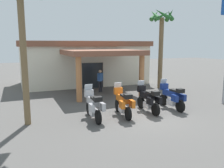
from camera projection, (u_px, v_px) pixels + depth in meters
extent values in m
plane|color=#514F4C|center=(145.00, 116.00, 11.96)|extent=(80.00, 80.00, 0.00)
cube|color=silver|center=(84.00, 65.00, 21.72)|extent=(11.06, 5.24, 3.44)
cube|color=#1E2328|center=(93.00, 75.00, 19.43)|extent=(1.80, 0.11, 2.10)
cube|color=brown|center=(102.00, 52.00, 17.02)|extent=(5.33, 4.71, 0.35)
cylinder|color=#B27042|center=(79.00, 80.00, 14.69)|extent=(0.36, 0.36, 2.86)
cylinder|color=#B27042|center=(142.00, 76.00, 16.38)|extent=(0.36, 0.36, 2.86)
cube|color=brown|center=(83.00, 44.00, 21.39)|extent=(11.47, 5.65, 0.44)
cylinder|color=black|center=(89.00, 109.00, 12.11)|extent=(0.16, 0.66, 0.66)
cylinder|color=black|center=(98.00, 117.00, 10.69)|extent=(0.16, 0.66, 0.66)
cube|color=silver|center=(93.00, 112.00, 11.37)|extent=(0.34, 0.57, 0.32)
cube|color=#B2B2B7|center=(92.00, 101.00, 11.42)|extent=(0.34, 1.16, 0.34)
cube|color=black|center=(94.00, 98.00, 11.06)|extent=(0.30, 0.61, 0.10)
cube|color=#B2B2B7|center=(89.00, 93.00, 11.95)|extent=(0.45, 0.25, 0.36)
cube|color=#B2BCC6|center=(88.00, 88.00, 11.98)|extent=(0.40, 0.13, 0.36)
cube|color=#B2B2B7|center=(92.00, 108.00, 10.66)|extent=(0.19, 0.45, 0.36)
cube|color=#B2B2B7|center=(102.00, 107.00, 10.84)|extent=(0.19, 0.45, 0.36)
cube|color=black|center=(98.00, 99.00, 10.59)|extent=(0.37, 0.33, 0.22)
cylinder|color=black|center=(118.00, 106.00, 12.68)|extent=(0.21, 0.67, 0.66)
cylinder|color=black|center=(128.00, 114.00, 11.22)|extent=(0.21, 0.67, 0.66)
cube|color=silver|center=(123.00, 109.00, 11.92)|extent=(0.38, 0.59, 0.32)
cube|color=orange|center=(122.00, 98.00, 11.98)|extent=(0.42, 1.18, 0.34)
cube|color=black|center=(124.00, 96.00, 11.61)|extent=(0.34, 0.63, 0.10)
cube|color=orange|center=(118.00, 91.00, 12.53)|extent=(0.46, 0.29, 0.36)
cube|color=#B2BCC6|center=(118.00, 86.00, 12.56)|extent=(0.41, 0.16, 0.36)
cube|color=orange|center=(122.00, 105.00, 11.22)|extent=(0.23, 0.46, 0.36)
cube|color=orange|center=(132.00, 104.00, 11.37)|extent=(0.23, 0.46, 0.36)
cube|color=black|center=(128.00, 96.00, 11.13)|extent=(0.39, 0.36, 0.22)
cylinder|color=black|center=(141.00, 103.00, 13.37)|extent=(0.16, 0.66, 0.66)
cylinder|color=black|center=(156.00, 109.00, 11.94)|extent=(0.16, 0.66, 0.66)
cube|color=silver|center=(148.00, 105.00, 12.63)|extent=(0.33, 0.57, 0.32)
cube|color=black|center=(147.00, 95.00, 12.68)|extent=(0.33, 1.16, 0.34)
cube|color=black|center=(150.00, 93.00, 12.32)|extent=(0.29, 0.61, 0.10)
cube|color=black|center=(141.00, 88.00, 13.21)|extent=(0.45, 0.25, 0.36)
cube|color=#B2BCC6|center=(141.00, 83.00, 13.24)|extent=(0.40, 0.13, 0.36)
cube|color=black|center=(150.00, 101.00, 11.92)|extent=(0.19, 0.44, 0.36)
cube|color=black|center=(159.00, 100.00, 12.10)|extent=(0.19, 0.44, 0.36)
cube|color=black|center=(156.00, 93.00, 11.85)|extent=(0.37, 0.33, 0.22)
cylinder|color=black|center=(163.00, 100.00, 13.98)|extent=(0.15, 0.66, 0.66)
cylinder|color=black|center=(180.00, 106.00, 12.57)|extent=(0.15, 0.66, 0.66)
cube|color=silver|center=(172.00, 102.00, 13.24)|extent=(0.33, 0.56, 0.32)
cube|color=navy|center=(170.00, 93.00, 13.29)|extent=(0.31, 1.15, 0.34)
cube|color=black|center=(174.00, 90.00, 12.94)|extent=(0.29, 0.60, 0.10)
cube|color=navy|center=(164.00, 87.00, 13.82)|extent=(0.44, 0.24, 0.36)
cube|color=#B2BCC6|center=(164.00, 82.00, 13.85)|extent=(0.40, 0.12, 0.36)
cube|color=navy|center=(175.00, 98.00, 12.53)|extent=(0.18, 0.44, 0.36)
cube|color=navy|center=(183.00, 97.00, 12.73)|extent=(0.18, 0.44, 0.36)
cube|color=black|center=(180.00, 91.00, 12.47)|extent=(0.36, 0.32, 0.22)
cylinder|color=black|center=(101.00, 86.00, 17.96)|extent=(0.14, 0.14, 0.85)
cylinder|color=black|center=(99.00, 87.00, 17.85)|extent=(0.14, 0.14, 0.85)
cylinder|color=#335999|center=(100.00, 77.00, 17.78)|extent=(0.32, 0.32, 0.60)
cylinder|color=#335999|center=(103.00, 76.00, 17.91)|extent=(0.09, 0.09, 0.57)
cylinder|color=#335999|center=(98.00, 77.00, 17.64)|extent=(0.09, 0.09, 0.57)
sphere|color=tan|center=(100.00, 71.00, 17.70)|extent=(0.23, 0.23, 0.23)
cylinder|color=brown|center=(24.00, 60.00, 10.24)|extent=(0.28, 0.28, 5.90)
cylinder|color=brown|center=(161.00, 54.00, 19.18)|extent=(0.36, 0.36, 5.72)
cone|color=#236028|center=(170.00, 15.00, 18.79)|extent=(0.61, 1.35, 1.00)
cone|color=#236028|center=(161.00, 16.00, 19.30)|extent=(1.32, 0.98, 0.95)
cone|color=#236028|center=(155.00, 15.00, 19.06)|extent=(1.29, 0.92, 1.06)
cone|color=#236028|center=(155.00, 15.00, 18.44)|extent=(0.42, 1.33, 0.97)
cone|color=#236028|center=(163.00, 14.00, 18.02)|extent=(1.31, 0.97, 0.99)
cone|color=#236028|center=(170.00, 15.00, 18.37)|extent=(1.27, 1.14, 0.81)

